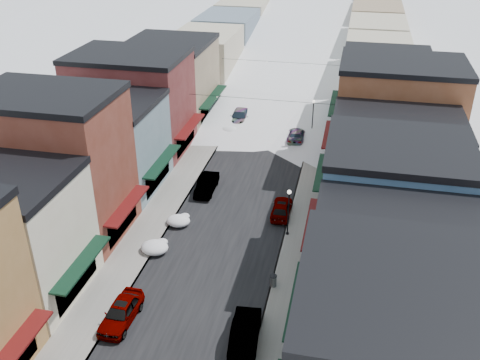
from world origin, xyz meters
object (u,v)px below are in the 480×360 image
at_px(car_silver_sedan, 121,312).
at_px(streetlamp_near, 289,207).
at_px(car_green_sedan, 245,332).
at_px(car_dark_hatch, 207,184).
at_px(trash_can, 273,280).

xyz_separation_m(car_silver_sedan, streetlamp_near, (9.59, 12.78, 2.07)).
distance_m(car_green_sedan, streetlamp_near, 13.04).
height_order(car_dark_hatch, trash_can, car_dark_hatch).
distance_m(trash_can, streetlamp_near, 7.39).
relative_size(car_silver_sedan, car_green_sedan, 0.93).
bearing_deg(car_silver_sedan, car_green_sedan, 1.17).
distance_m(car_silver_sedan, streetlamp_near, 16.11).
height_order(car_silver_sedan, car_dark_hatch, car_silver_sedan).
distance_m(car_green_sedan, trash_can, 5.87).
distance_m(car_silver_sedan, car_dark_hatch, 18.78).
bearing_deg(streetlamp_near, trash_can, -90.73).
height_order(car_green_sedan, trash_can, car_green_sedan).
bearing_deg(streetlamp_near, car_silver_sedan, -126.88).
relative_size(car_silver_sedan, trash_can, 4.91).
height_order(car_silver_sedan, car_green_sedan, car_green_sedan).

